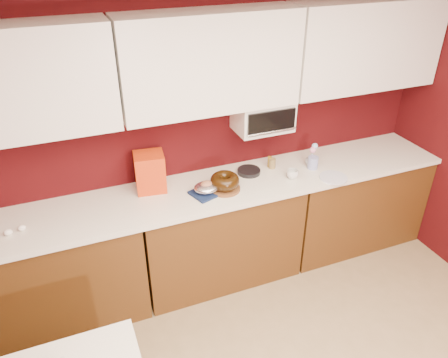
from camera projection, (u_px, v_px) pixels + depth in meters
The scene contains 28 objects.
wall_back at pixel (204, 131), 3.53m from camera, with size 4.00×0.02×2.50m, color #3B080A.
base_cabinet_left at pixel (52, 274), 3.26m from camera, with size 1.31×0.58×0.86m, color #4D2C0F.
base_cabinet_center at pixel (218, 234), 3.69m from camera, with size 1.31×0.58×0.86m, color #4D2C0F.
base_cabinet_right at pixel (350, 202), 4.12m from camera, with size 1.31×0.58×0.86m, color #4D2C0F.
countertop at pixel (218, 189), 3.46m from camera, with size 4.00×0.62×0.04m, color silver.
upper_cabinet_left at pixel (5, 84), 2.66m from camera, with size 1.31×0.33×0.70m, color white.
upper_cabinet_center at pixel (210, 62), 3.09m from camera, with size 1.31×0.33×0.70m, color white.
upper_cabinet_right at pixel (365, 45), 3.52m from camera, with size 1.31×0.33×0.70m, color white.
toaster_oven at pixel (263, 115), 3.49m from camera, with size 0.45×0.30×0.25m, color white.
toaster_oven_door at pixel (272, 122), 3.36m from camera, with size 0.40×0.02×0.18m, color black.
toaster_oven_handle at pixel (272, 132), 3.39m from camera, with size 0.02×0.02×0.42m, color silver.
cake_base at pixel (225, 188), 3.41m from camera, with size 0.24×0.24×0.02m, color brown.
bundt_cake at pixel (225, 181), 3.37m from camera, with size 0.23×0.23×0.09m, color black.
navy_towel at pixel (207, 193), 3.36m from camera, with size 0.23×0.19×0.02m, color #121F44.
foil_ham_nest at pixel (207, 187), 3.34m from camera, with size 0.20×0.17×0.07m, color white.
roasted_ham at pixel (206, 185), 3.32m from camera, with size 0.09×0.08×0.06m, color #A86C4C.
pandoro_box at pixel (150, 172), 3.34m from camera, with size 0.22×0.20×0.30m, color #AE160B.
dark_pan at pixel (249, 171), 3.63m from camera, with size 0.19×0.19×0.03m, color black.
coffee_mug at pixel (292, 173), 3.54m from camera, with size 0.08×0.08×0.09m, color silver.
blue_jar at pixel (313, 163), 3.69m from camera, with size 0.09×0.09×0.10m, color navy.
flower_vase at pixel (312, 159), 3.72m from camera, with size 0.08×0.08×0.13m, color #AEBBC5.
flower_pink at pixel (313, 150), 3.68m from camera, with size 0.05×0.05×0.05m, color pink.
flower_blue at pixel (315, 146), 3.70m from camera, with size 0.05×0.05×0.05m, color #97C4F2.
china_plate at pixel (333, 178), 3.56m from camera, with size 0.23×0.23×0.01m, color silver.
amber_bottle at pixel (269, 162), 3.71m from camera, with size 0.03×0.03×0.10m, color olive.
paper_cup at pixel (272, 163), 3.70m from camera, with size 0.06×0.06×0.09m, color olive.
egg_left at pixel (8, 232), 2.90m from camera, with size 0.06×0.04×0.04m, color white.
egg_right at pixel (22, 228), 2.95m from camera, with size 0.05×0.04×0.04m, color white.
Camera 1 is at (-1.06, -0.82, 2.69)m, focal length 35.00 mm.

